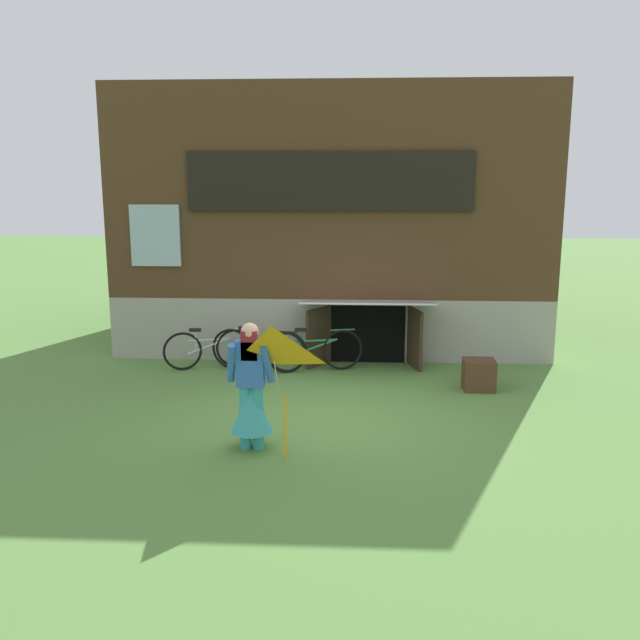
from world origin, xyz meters
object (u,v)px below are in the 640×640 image
bicycle_silver (209,349)px  wooden_crate (479,375)px  bicycle_black (258,349)px  kite (272,358)px  bicycle_green (315,350)px  person (251,397)px

bicycle_silver → wooden_crate: bicycle_silver is taller
bicycle_black → bicycle_silver: bicycle_black is taller
bicycle_black → kite: bearing=-69.6°
wooden_crate → bicycle_black: bearing=165.8°
bicycle_silver → bicycle_black: bearing=-26.0°
bicycle_green → bicycle_silver: size_ratio=1.09×
person → bicycle_silver: person is taller
bicycle_black → bicycle_silver: size_ratio=1.11×
kite → bicycle_black: (-0.74, 3.99, -0.92)m
bicycle_green → person: bearing=-114.0°
kite → bicycle_black: bearing=100.6°
bicycle_green → bicycle_silver: 1.88m
person → bicycle_green: (0.57, 3.52, -0.30)m
person → bicycle_black: 3.56m
wooden_crate → bicycle_green: bearing=160.9°
kite → bicycle_silver: (-1.64, 4.09, -0.94)m
person → wooden_crate: 4.17m
bicycle_silver → bicycle_green: bearing=-22.8°
bicycle_green → wooden_crate: (2.67, -0.93, -0.13)m
bicycle_black → bicycle_green: bearing=9.6°
bicycle_silver → person: bearing=-89.7°
person → bicycle_black: size_ratio=0.95×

